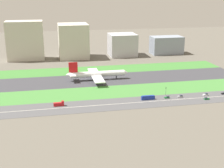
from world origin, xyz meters
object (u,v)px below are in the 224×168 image
office_tower (122,45)px  hangar_building (73,41)px  terminal_building (25,41)px  traffic_light (166,91)px  car_4 (180,96)px  car_2 (224,93)px  car_1 (206,99)px  truck_0 (59,104)px  bus_0 (148,98)px  car_3 (206,94)px  fuel_tank_west (75,46)px  airliner (96,74)px  car_0 (167,97)px  cargo_warehouse (166,45)px

office_tower → hangar_building: bearing=180.0°
terminal_building → hangar_building: terminal_building is taller
traffic_light → office_tower: size_ratio=0.20×
car_4 → traffic_light: traffic_light is taller
car_2 → hangar_building: size_ratio=0.10×
car_1 → truck_0: bearing=-4.6°
office_tower → car_1: bearing=-81.7°
bus_0 → hangar_building: 189.17m
bus_0 → car_3: bearing=0.0°
fuel_tank_west → hangar_building: bearing=-97.5°
airliner → hangar_building: size_ratio=1.42×
hangar_building → car_3: bearing=-61.1°
airliner → car_0: 85.38m
truck_0 → fuel_tank_west: bearing=81.6°
car_3 → car_0: bearing=180.0°
hangar_building → cargo_warehouse: bearing=0.0°
car_4 → car_2: 41.73m
car_0 → office_tower: office_tower is taller
car_1 → fuel_tank_west: (-90.11, 237.00, 6.98)m
truck_0 → hangar_building: 185.31m
airliner → traffic_light: 80.11m
car_2 → truck_0: bearing=-180.0°
truck_0 → car_1: 124.18m
truck_0 → terminal_building: terminal_building is taller
car_4 → car_1: 21.85m
airliner → cargo_warehouse: (120.27, 114.00, 6.23)m
traffic_light → car_0: bearing=-101.9°
terminal_building → cargo_warehouse: 196.48m
airliner → terminal_building: bearing=123.6°
car_4 → car_0: bearing=180.0°
car_3 → car_0: same height
office_tower → fuel_tank_west: 77.05m
bus_0 → office_tower: office_tower is taller
car_4 → traffic_light: 13.62m
traffic_light → terminal_building: 217.53m
car_2 → fuel_tank_west: size_ratio=0.17×
car_1 → car_0: (-31.61, 10.00, 0.00)m
car_0 → hangar_building: size_ratio=0.10×
airliner → fuel_tank_west: bearing=92.6°
traffic_light → fuel_tank_west: fuel_tank_west is taller
truck_0 → bus_0: (74.84, 0.00, 0.15)m
truck_0 → hangar_building: hangar_building is taller
car_4 → truck_0: (-104.35, -0.00, 0.75)m
car_2 → car_4: bearing=180.0°
airliner → cargo_warehouse: 165.83m
car_3 → fuel_tank_west: (-94.64, 227.00, 6.98)m
car_3 → car_2: bearing=0.0°
car_4 → car_0: 12.19m
car_3 → office_tower: 185.44m
truck_0 → cargo_warehouse: (161.08, 182.00, 10.79)m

